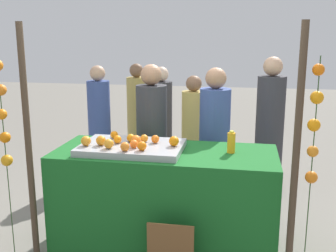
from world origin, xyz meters
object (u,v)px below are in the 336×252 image
stall_counter (165,198)px  juice_bottle (231,142)px  vendor_right (214,149)px  orange_1 (114,135)px  vendor_left (152,145)px  orange_0 (101,141)px

stall_counter → juice_bottle: (0.60, 0.05, 0.56)m
stall_counter → vendor_right: vendor_right is taller
orange_1 → vendor_right: 1.14m
vendor_left → orange_1: bearing=-112.7°
juice_bottle → vendor_right: 0.76m
vendor_left → vendor_right: bearing=3.2°
juice_bottle → vendor_right: vendor_right is taller
stall_counter → vendor_right: size_ratio=1.24×
orange_1 → juice_bottle: size_ratio=0.36×
vendor_left → vendor_right: (0.68, 0.04, -0.01)m
vendor_right → juice_bottle: bearing=-73.8°
orange_1 → vendor_left: size_ratio=0.04×
orange_0 → orange_1: 0.27m
orange_0 → orange_1: orange_0 is taller
orange_1 → orange_0: bearing=-98.5°
vendor_left → vendor_right: size_ratio=1.02×
vendor_left → juice_bottle: bearing=-36.3°
orange_1 → juice_bottle: bearing=-3.8°
stall_counter → vendor_right: bearing=61.8°
orange_1 → vendor_left: 0.67m
juice_bottle → vendor_left: 1.12m
orange_1 → stall_counter: bearing=-13.8°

